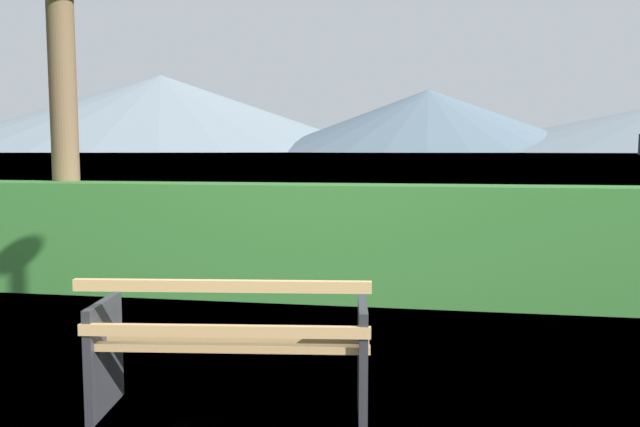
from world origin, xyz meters
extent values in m
plane|color=#567A38|center=(0.00, 0.00, 0.00)|extent=(1400.00, 1400.00, 0.00)
plane|color=slate|center=(0.00, 307.30, 0.00)|extent=(620.00, 620.00, 0.00)
cube|color=tan|center=(0.02, -0.19, 0.45)|extent=(1.64, 0.27, 0.04)
cube|color=tan|center=(0.00, 0.00, 0.45)|extent=(1.64, 0.27, 0.04)
cube|color=tan|center=(-0.02, 0.19, 0.45)|extent=(1.64, 0.27, 0.04)
cube|color=tan|center=(0.03, -0.26, 0.57)|extent=(1.63, 0.25, 0.06)
cube|color=tan|center=(0.04, -0.31, 0.84)|extent=(1.63, 0.25, 0.06)
cube|color=#2D2D33|center=(-0.77, -0.12, 0.34)|extent=(0.11, 0.51, 0.68)
cube|color=#2D2D33|center=(0.78, 0.08, 0.34)|extent=(0.11, 0.51, 0.68)
cube|color=#387A33|center=(0.00, 3.02, 0.61)|extent=(10.42, 0.60, 1.22)
cylinder|color=brown|center=(-3.03, 3.30, 1.96)|extent=(0.31, 0.31, 3.91)
cone|color=gray|center=(-258.35, 601.26, 37.29)|extent=(439.26, 439.26, 74.58)
cone|color=slate|center=(0.00, 550.36, 26.02)|extent=(280.55, 280.55, 52.04)
camera|label=1|loc=(1.15, -3.64, 1.57)|focal=36.25mm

